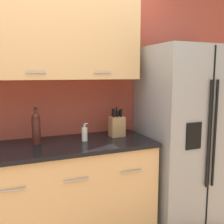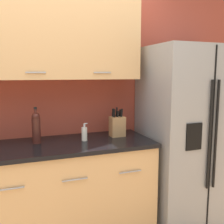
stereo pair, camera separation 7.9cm
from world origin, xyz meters
name	(u,v)px [view 1 (the left image)]	position (x,y,z in m)	size (l,w,h in m)	color
wall_back	(35,81)	(-0.01, 0.96, 1.47)	(10.00, 0.39, 2.60)	#993D2D
counter_unit	(41,197)	(-0.02, 0.67, 0.47)	(1.99, 0.64, 0.93)	black
refrigerator	(186,135)	(1.45, 0.63, 0.90)	(0.87, 0.73, 1.80)	gray
knife_block	(117,126)	(0.72, 0.74, 1.04)	(0.14, 0.11, 0.28)	#A87A4C
wine_bottle	(36,128)	(-0.03, 0.74, 1.08)	(0.07, 0.07, 0.32)	#3D1914
soap_dispenser	(85,134)	(0.38, 0.68, 1.00)	(0.06, 0.05, 0.16)	silver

